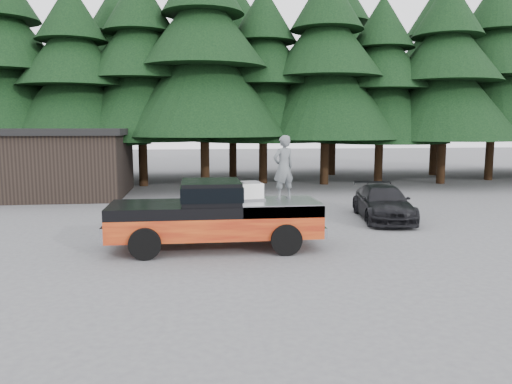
{
  "coord_description": "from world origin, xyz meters",
  "views": [
    {
      "loc": [
        -1.62,
        -13.54,
        3.45
      ],
      "look_at": [
        0.07,
        0.0,
        1.62
      ],
      "focal_mm": 35.0,
      "sensor_mm": 36.0,
      "label": 1
    }
  ],
  "objects": [
    {
      "name": "man_on_bed",
      "position": [
        0.93,
        0.53,
        2.25
      ],
      "size": [
        0.79,
        0.67,
        1.84
      ],
      "primitive_type": "imported",
      "rotation": [
        0.0,
        0.0,
        3.54
      ],
      "color": "#575C5E",
      "rests_on": "pickup_truck"
    },
    {
      "name": "ground",
      "position": [
        0.0,
        0.0,
        0.0
      ],
      "size": [
        120.0,
        120.0,
        0.0
      ],
      "primitive_type": "plane",
      "color": "#4D4D4F",
      "rests_on": "ground"
    },
    {
      "name": "truck_cab",
      "position": [
        -1.16,
        0.27,
        1.62
      ],
      "size": [
        1.66,
        1.9,
        0.59
      ],
      "primitive_type": "cube",
      "color": "black",
      "rests_on": "pickup_truck"
    },
    {
      "name": "air_compressor",
      "position": [
        -0.05,
        0.49,
        1.56
      ],
      "size": [
        0.78,
        0.69,
        0.46
      ],
      "primitive_type": "cube",
      "rotation": [
        0.0,
        0.0,
        0.2
      ],
      "color": "white",
      "rests_on": "pickup_truck"
    },
    {
      "name": "treeline",
      "position": [
        0.42,
        17.2,
        7.72
      ],
      "size": [
        60.15,
        16.05,
        17.5
      ],
      "color": "black",
      "rests_on": "ground"
    },
    {
      "name": "pickup_truck",
      "position": [
        -1.06,
        0.27,
        0.67
      ],
      "size": [
        6.0,
        2.04,
        1.33
      ],
      "primitive_type": null,
      "color": "#D55518",
      "rests_on": "ground"
    },
    {
      "name": "parked_car",
      "position": [
        5.26,
        3.85,
        0.62
      ],
      "size": [
        2.36,
        4.49,
        1.24
      ],
      "primitive_type": "imported",
      "rotation": [
        0.0,
        0.0,
        -0.15
      ],
      "color": "black",
      "rests_on": "ground"
    },
    {
      "name": "utility_building",
      "position": [
        -9.0,
        12.0,
        1.67
      ],
      "size": [
        8.4,
        6.4,
        3.3
      ],
      "color": "black",
      "rests_on": "ground"
    }
  ]
}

